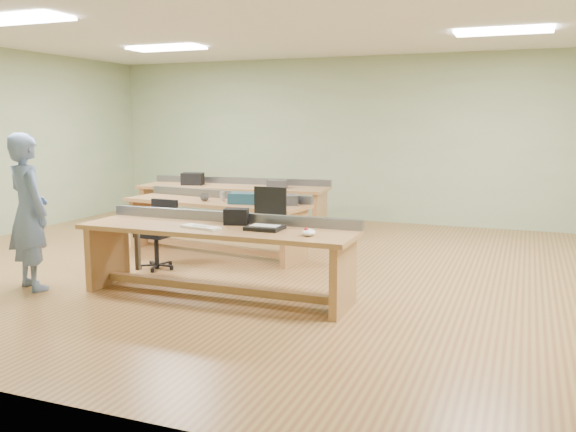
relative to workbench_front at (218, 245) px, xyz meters
The scene contains 21 objects.
floor 1.49m from the workbench_front, 85.45° to the left, with size 10.00×10.00×0.00m, color olive.
ceiling 2.81m from the workbench_front, 85.45° to the left, with size 10.00×10.00×0.00m, color silver.
wall_back 5.46m from the workbench_front, 88.83° to the left, with size 10.00×0.04×3.00m, color #97A67E.
wall_front 2.78m from the workbench_front, 87.60° to the right, with size 10.00×0.04×3.00m, color #97A67E.
fluor_panels 2.78m from the workbench_front, 85.45° to the left, with size 6.20×3.50×0.03m.
workbench_front is the anchor object (origin of this frame).
workbench_mid 2.11m from the workbench_front, 118.45° to the left, with size 2.78×1.08×0.86m.
workbench_back 4.02m from the workbench_front, 114.12° to the left, with size 3.30×1.16×0.86m.
person 2.15m from the workbench_front, 166.71° to the right, with size 0.63×0.41×1.72m, color #6A7DAD.
laptop_base 0.57m from the workbench_front, ahead, with size 0.36×0.29×0.04m, color black.
laptop_screen 0.73m from the workbench_front, 16.56° to the left, with size 0.36×0.02×0.28m, color black.
keyboard 0.28m from the workbench_front, 124.73° to the right, with size 0.44×0.15×0.03m, color silver.
trackball_mouse 1.09m from the workbench_front, ahead, with size 0.13×0.16×0.07m, color white.
camera_bag 0.36m from the workbench_front, 57.93° to the left, with size 0.25×0.16×0.17m, color black.
task_chair 1.56m from the workbench_front, 147.02° to the left, with size 0.49×0.49×0.86m.
parts_bin_teal 1.86m from the workbench_front, 106.40° to the left, with size 0.40×0.30×0.14m, color #153646.
parts_bin_grey 1.83m from the workbench_front, 91.23° to the left, with size 0.47×0.30×0.13m, color #323234.
mug 2.12m from the workbench_front, 122.84° to the left, with size 0.12×0.12×0.10m, color #323234.
drinks_can 2.10m from the workbench_front, 116.19° to the left, with size 0.07×0.07×0.13m, color silver.
storage_box_back 4.30m from the workbench_front, 123.70° to the left, with size 0.36×0.26×0.21m, color black.
tray_back 3.76m from the workbench_front, 102.88° to the left, with size 0.32×0.24×0.13m, color #323234.
Camera 1 is at (2.88, -6.96, 1.85)m, focal length 38.00 mm.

